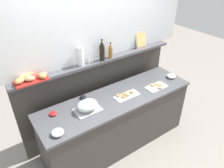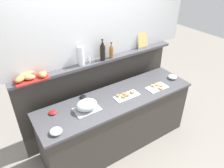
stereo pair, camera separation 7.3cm
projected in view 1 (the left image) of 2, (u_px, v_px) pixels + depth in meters
name	position (u px, v px, depth m)	size (l,w,h in m)	color
ground_plane	(98.00, 122.00, 3.93)	(12.00, 12.00, 0.00)	gray
buffet_counter	(117.00, 121.00, 3.27)	(2.35, 0.67, 0.92)	#3D3833
back_ledge_unit	(99.00, 93.00, 3.50)	(2.61, 0.22, 1.34)	#3D3833
upper_wall_panel	(95.00, 14.00, 2.84)	(3.21, 0.08, 1.26)	silver
sandwich_platter_rear	(157.00, 86.00, 3.25)	(0.33, 0.19, 0.04)	silver
sandwich_platter_front	(126.00, 95.00, 3.04)	(0.38, 0.17, 0.04)	silver
serving_cloche	(87.00, 106.00, 2.74)	(0.34, 0.24, 0.17)	#B7BABF
glass_bowl_large	(171.00, 76.00, 3.48)	(0.15, 0.15, 0.06)	silver
glass_bowl_medium	(58.00, 133.00, 2.40)	(0.15, 0.15, 0.06)	silver
condiment_bowl_teal	(53.00, 114.00, 2.69)	(0.10, 0.10, 0.04)	red
condiment_bowl_red	(83.00, 97.00, 2.99)	(0.09, 0.09, 0.03)	black
wine_bottle_dark	(102.00, 51.00, 3.02)	(0.08, 0.08, 0.32)	black
vinegar_bottle_amber	(111.00, 51.00, 3.11)	(0.06, 0.06, 0.24)	#8E5B23
salt_shaker	(89.00, 60.00, 2.99)	(0.03, 0.03, 0.09)	white
pepper_shaker	(92.00, 59.00, 3.01)	(0.03, 0.03, 0.09)	white
bread_basket	(30.00, 77.00, 2.59)	(0.44, 0.28, 0.08)	#B2231E
framed_picture	(141.00, 39.00, 3.45)	(0.21, 0.08, 0.26)	#B2AD9E
water_carafe	(81.00, 56.00, 2.88)	(0.09, 0.09, 0.27)	silver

